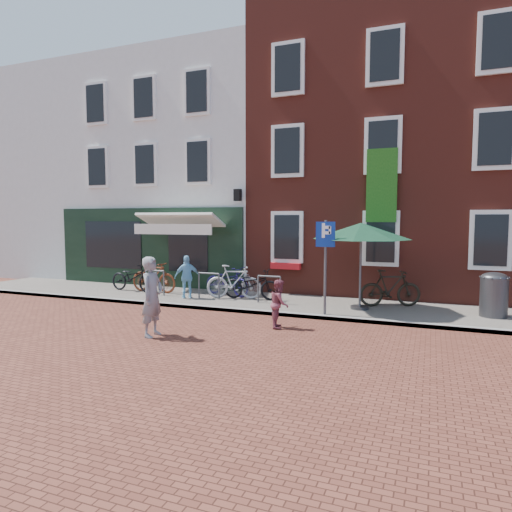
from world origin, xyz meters
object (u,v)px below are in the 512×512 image
at_px(bicycle_5, 390,288).
at_px(cafe_person, 187,277).
at_px(parasol, 361,228).
at_px(bicycle_2, 227,281).
at_px(parking_sign, 325,250).
at_px(woman, 152,297).
at_px(bicycle_0, 133,277).
at_px(bicycle_1, 154,277).
at_px(litter_bin, 494,292).
at_px(boy, 279,303).
at_px(bicycle_4, 252,284).
at_px(bicycle_3, 234,282).

bearing_deg(bicycle_5, cafe_person, 75.10).
xyz_separation_m(cafe_person, bicycle_5, (6.09, 0.91, -0.15)).
height_order(parasol, bicycle_2, parasol).
distance_m(bicycle_2, bicycle_5, 5.11).
distance_m(parking_sign, bicycle_2, 4.17).
relative_size(parking_sign, woman, 1.39).
bearing_deg(cafe_person, bicycle_5, 152.30).
xyz_separation_m(bicycle_0, bicycle_1, (0.82, 0.05, 0.05)).
distance_m(litter_bin, bicycle_2, 7.71).
xyz_separation_m(woman, boy, (2.37, 1.79, -0.31)).
bearing_deg(bicycle_4, bicycle_2, 66.80).
distance_m(parasol, bicycle_0, 8.00).
xyz_separation_m(parking_sign, bicycle_2, (-3.61, 1.70, -1.21)).
height_order(bicycle_0, bicycle_5, bicycle_5).
height_order(litter_bin, bicycle_4, litter_bin).
relative_size(parking_sign, boy, 2.13).
height_order(cafe_person, bicycle_2, cafe_person).
relative_size(boy, bicycle_3, 0.66).
height_order(litter_bin, cafe_person, cafe_person).
distance_m(woman, boy, 2.98).
height_order(bicycle_0, bicycle_3, bicycle_3).
relative_size(bicycle_0, bicycle_2, 1.00).
bearing_deg(bicycle_3, bicycle_1, 74.79).
bearing_deg(bicycle_1, litter_bin, -87.77).
distance_m(parking_sign, bicycle_0, 7.27).
distance_m(bicycle_1, bicycle_2, 2.63).
height_order(litter_bin, bicycle_5, litter_bin).
bearing_deg(bicycle_1, bicycle_5, -84.89).
bearing_deg(litter_bin, cafe_person, -176.69).
xyz_separation_m(parking_sign, bicycle_0, (-7.04, 1.33, -1.21)).
relative_size(woman, bicycle_2, 0.98).
bearing_deg(parking_sign, litter_bin, 17.93).
bearing_deg(bicycle_5, parasol, 108.10).
distance_m(parasol, cafe_person, 5.57).
distance_m(boy, cafe_person, 4.40).
xyz_separation_m(bicycle_2, bicycle_5, (5.11, 0.02, 0.05)).
bearing_deg(parasol, litter_bin, 4.48).
height_order(bicycle_0, bicycle_1, bicycle_1).
bearing_deg(bicycle_0, bicycle_1, -82.25).
bearing_deg(boy, bicycle_3, 26.59).
height_order(woman, bicycle_5, woman).
bearing_deg(bicycle_2, boy, -120.58).
distance_m(cafe_person, bicycle_3, 1.50).
distance_m(boy, bicycle_5, 3.86).
bearing_deg(bicycle_0, woman, -134.82).
bearing_deg(parking_sign, boy, -119.52).
xyz_separation_m(parking_sign, bicycle_4, (-2.61, 1.35, -1.21)).
distance_m(bicycle_0, bicycle_1, 0.83).
bearing_deg(bicycle_1, bicycle_3, -89.58).
bearing_deg(woman, litter_bin, -59.17).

